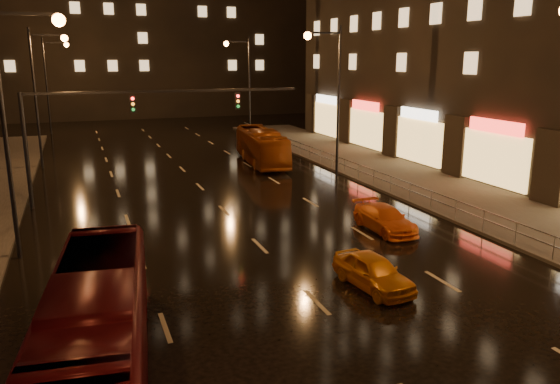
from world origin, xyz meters
The scene contains 8 objects.
ground centered at (0.00, 20.00, 0.00)m, with size 140.00×140.00×0.00m, color black.
sidewalk_right centered at (13.50, 15.00, 0.07)m, with size 7.00×70.00×0.15m, color #38332D.
traffic_signal centered at (-5.06, 20.00, 4.74)m, with size 15.31×0.32×6.20m.
railing_right centered at (10.20, 18.00, 0.90)m, with size 0.05×56.00×1.00m.
bus_red centered at (-6.93, 2.00, 1.38)m, with size 2.33×9.94×2.77m, color #500B11.
bus_curb centered at (6.18, 28.10, 1.33)m, with size 2.23×9.53×2.66m, color #8E3C0E.
taxi_near centered at (2.34, 4.40, 0.61)m, with size 1.43×3.56×1.21m, color orange.
taxi_far centered at (6.19, 10.00, 0.58)m, with size 1.62×3.99×1.16m, color orange.
Camera 1 is at (-6.99, -11.24, 7.87)m, focal length 35.00 mm.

